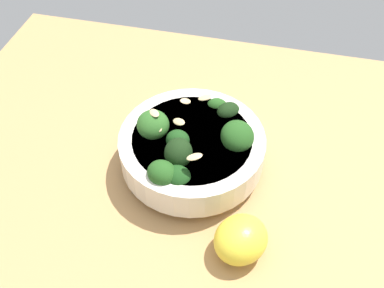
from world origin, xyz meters
The scene contains 3 objects.
ground_plane centered at (0.00, 0.00, -1.83)cm, with size 66.43×66.43×3.67cm, color tan.
bowl_of_broccoli centered at (-3.41, -4.91, 3.54)cm, with size 17.89×17.89×8.27cm.
lemon_wedge centered at (-11.30, 5.65, 2.28)cm, with size 6.20×5.51×4.56cm, color yellow.
Camera 1 is at (-11.74, 30.31, 44.40)cm, focal length 41.46 mm.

